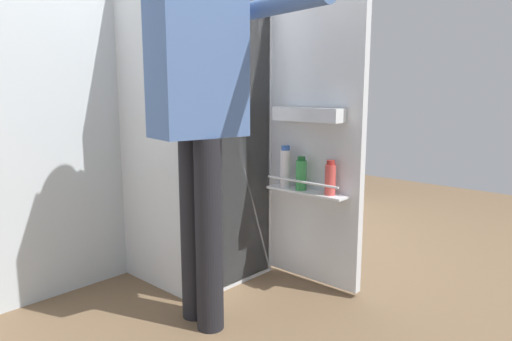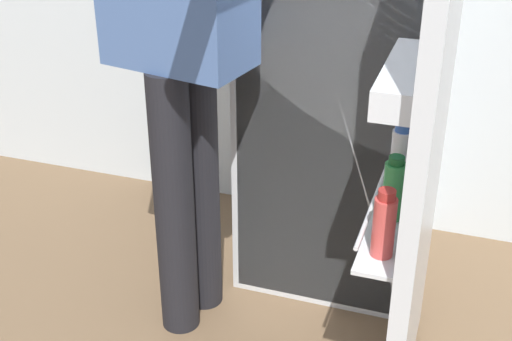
% 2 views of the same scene
% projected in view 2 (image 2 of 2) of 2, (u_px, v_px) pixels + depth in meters
% --- Properties ---
extents(refrigerator, '(0.64, 1.17, 1.70)m').
position_uv_depth(refrigerator, '(355.00, 38.00, 2.21)').
color(refrigerator, silver).
rests_on(refrigerator, ground_plane).
extents(person, '(0.55, 0.76, 1.72)m').
position_uv_depth(person, '(181.00, 2.00, 1.88)').
color(person, black).
rests_on(person, ground_plane).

